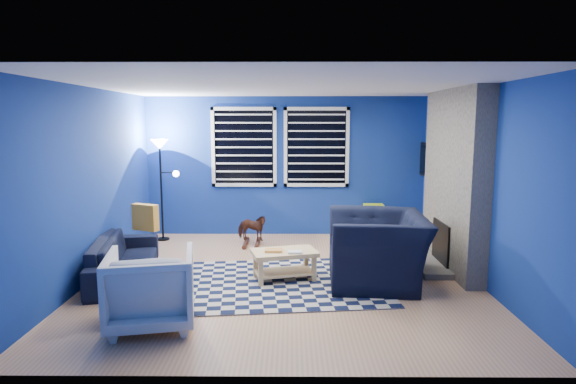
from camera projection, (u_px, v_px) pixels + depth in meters
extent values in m
plane|color=tan|center=(284.00, 278.00, 6.40)|extent=(5.00, 5.00, 0.00)
plane|color=white|center=(283.00, 86.00, 6.03)|extent=(5.00, 5.00, 0.00)
plane|color=navy|center=(286.00, 166.00, 8.69)|extent=(5.00, 0.00, 5.00)
plane|color=navy|center=(91.00, 184.00, 6.23)|extent=(0.00, 5.00, 5.00)
plane|color=navy|center=(477.00, 185.00, 6.20)|extent=(0.00, 5.00, 5.00)
cube|color=gray|center=(454.00, 180.00, 6.69)|extent=(0.26, 2.00, 2.50)
cube|color=black|center=(441.00, 243.00, 6.83)|extent=(0.04, 0.70, 0.60)
cube|color=gray|center=(431.00, 264.00, 6.87)|extent=(0.50, 1.20, 0.08)
cube|color=black|center=(244.00, 147.00, 8.62)|extent=(1.05, 0.02, 1.30)
cube|color=white|center=(243.00, 109.00, 8.51)|extent=(1.17, 0.05, 0.06)
cube|color=white|center=(244.00, 185.00, 8.71)|extent=(1.17, 0.05, 0.06)
cube|color=black|center=(316.00, 147.00, 8.61)|extent=(1.05, 0.02, 1.30)
cube|color=white|center=(317.00, 109.00, 8.50)|extent=(1.17, 0.05, 0.06)
cube|color=white|center=(316.00, 185.00, 8.70)|extent=(1.17, 0.05, 0.06)
cube|color=black|center=(430.00, 161.00, 8.15)|extent=(0.06, 1.00, 0.58)
cube|color=black|center=(428.00, 161.00, 8.15)|extent=(0.01, 0.92, 0.50)
cube|color=black|center=(285.00, 282.00, 6.19)|extent=(2.70, 2.25, 0.02)
imported|color=black|center=(125.00, 258.00, 6.35)|extent=(1.96, 1.08, 0.54)
imported|color=black|center=(377.00, 249.00, 6.17)|extent=(1.43, 1.27, 0.89)
imported|color=gray|center=(151.00, 288.00, 4.85)|extent=(0.99, 1.01, 0.79)
imported|color=#4D2D18|center=(252.00, 228.00, 8.04)|extent=(0.40, 0.59, 0.45)
cube|color=#D9BB7A|center=(284.00, 253.00, 6.25)|extent=(0.92, 0.67, 0.06)
cube|color=#D9BB7A|center=(284.00, 272.00, 6.29)|extent=(0.83, 0.58, 0.03)
cube|color=#CB843A|center=(274.00, 250.00, 6.20)|extent=(0.25, 0.21, 0.03)
cube|color=silver|center=(295.00, 252.00, 6.14)|extent=(0.21, 0.17, 0.03)
cube|color=#D9BB7A|center=(257.00, 271.00, 6.10)|extent=(0.07, 0.07, 0.33)
cube|color=#D9BB7A|center=(312.00, 271.00, 6.10)|extent=(0.07, 0.07, 0.33)
cube|color=#D9BB7A|center=(259.00, 263.00, 6.47)|extent=(0.07, 0.07, 0.33)
cube|color=#D9BB7A|center=(310.00, 263.00, 6.46)|extent=(0.07, 0.07, 0.33)
cube|color=#D9BB7A|center=(373.00, 223.00, 8.58)|extent=(0.72, 0.60, 0.51)
cube|color=black|center=(373.00, 223.00, 8.58)|extent=(0.63, 0.53, 0.41)
cube|color=#BBDC19|center=(374.00, 207.00, 8.53)|extent=(0.41, 0.37, 0.09)
cylinder|color=black|center=(163.00, 239.00, 8.44)|extent=(0.22, 0.22, 0.03)
cylinder|color=black|center=(161.00, 193.00, 8.32)|extent=(0.03, 0.03, 1.63)
cone|color=white|center=(160.00, 144.00, 8.20)|extent=(0.29, 0.29, 0.17)
sphere|color=white|center=(176.00, 174.00, 8.22)|extent=(0.11, 0.11, 0.11)
cube|color=#BE832C|center=(145.00, 217.00, 6.74)|extent=(0.40, 0.27, 0.37)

